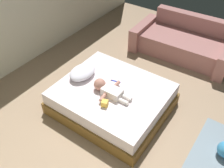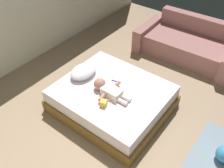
# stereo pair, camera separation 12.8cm
# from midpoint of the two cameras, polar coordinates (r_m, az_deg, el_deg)

# --- Properties ---
(ground_plane) EXTENTS (8.00, 8.00, 0.00)m
(ground_plane) POSITION_cam_midpoint_polar(r_m,az_deg,el_deg) (3.71, 6.88, -12.74)
(ground_plane) COLOR #9F8367
(bed) EXTENTS (1.48, 1.71, 0.43)m
(bed) POSITION_cam_midpoint_polar(r_m,az_deg,el_deg) (3.94, -0.93, -3.50)
(bed) COLOR brown
(bed) RESTS_ON ground_plane
(pillow) EXTENTS (0.49, 0.35, 0.16)m
(pillow) POSITION_cam_midpoint_polar(r_m,az_deg,el_deg) (4.01, -7.87, 2.77)
(pillow) COLOR white
(pillow) RESTS_ON bed
(baby) EXTENTS (0.50, 0.64, 0.19)m
(baby) POSITION_cam_midpoint_polar(r_m,az_deg,el_deg) (3.67, -1.97, -1.28)
(baby) COLOR white
(baby) RESTS_ON bed
(toothbrush) EXTENTS (0.05, 0.17, 0.02)m
(toothbrush) POSITION_cam_midpoint_polar(r_m,az_deg,el_deg) (3.91, -0.17, 0.70)
(toothbrush) COLOR blue
(toothbrush) RESTS_ON bed
(couch) EXTENTS (1.15, 2.04, 0.73)m
(couch) POSITION_cam_midpoint_polar(r_m,az_deg,el_deg) (5.43, 15.79, 9.44)
(couch) COLOR #A36B67
(couch) RESTS_ON ground_plane
(toy_block) EXTENTS (0.11, 0.11, 0.09)m
(toy_block) POSITION_cam_midpoint_polar(r_m,az_deg,el_deg) (3.50, -2.76, -4.56)
(toy_block) COLOR yellow
(toy_block) RESTS_ON bed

